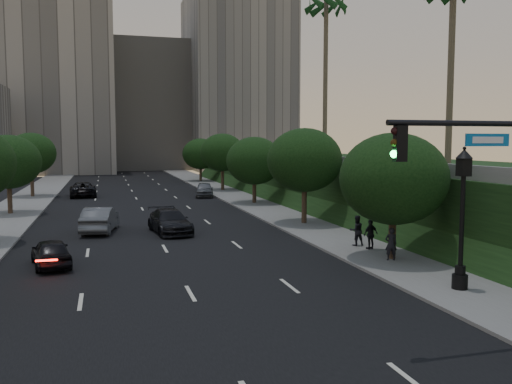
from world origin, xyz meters
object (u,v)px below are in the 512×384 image
object	(u,v)px
sedan_far_right	(204,190)
pedestrian_a	(391,244)
sedan_far_left	(83,189)
pedestrian_c	(371,234)
pedestrian_b	(357,230)
sedan_near_left	(51,253)
sedan_mid_left	(100,220)
sedan_near_right	(170,221)
street_lamp	(462,225)

from	to	relation	value
sedan_far_right	pedestrian_a	size ratio (longest dim) A/B	2.84
sedan_far_left	pedestrian_c	distance (m)	37.52
sedan_far_right	pedestrian_b	bearing A→B (deg)	-73.75
sedan_near_left	sedan_mid_left	xyz separation A→B (m)	(2.13, 9.37, 0.15)
sedan_near_right	pedestrian_b	bearing A→B (deg)	-46.37
sedan_far_left	pedestrian_a	xyz separation A→B (m)	(15.33, -36.77, 0.15)
sedan_mid_left	pedestrian_c	xyz separation A→B (m)	(13.77, -10.31, 0.12)
street_lamp	pedestrian_c	size ratio (longest dim) A/B	3.57
street_lamp	pedestrian_c	bearing A→B (deg)	87.63
sedan_mid_left	pedestrian_a	distance (m)	18.69
sedan_mid_left	pedestrian_a	world-z (taller)	pedestrian_a
street_lamp	pedestrian_a	world-z (taller)	street_lamp
street_lamp	sedan_far_right	xyz separation A→B (m)	(-3.04, 38.36, -1.87)
pedestrian_a	sedan_far_right	bearing A→B (deg)	-71.41
street_lamp	sedan_near_right	world-z (taller)	street_lamp
sedan_mid_left	pedestrian_b	bearing A→B (deg)	155.05
sedan_near_left	sedan_mid_left	world-z (taller)	sedan_mid_left
street_lamp	sedan_near_left	bearing A→B (deg)	150.42
sedan_far_left	pedestrian_c	world-z (taller)	pedestrian_c
street_lamp	pedestrian_b	world-z (taller)	street_lamp
sedan_mid_left	pedestrian_b	world-z (taller)	pedestrian_b
street_lamp	sedan_near_left	distance (m)	18.01
pedestrian_c	pedestrian_a	bearing A→B (deg)	67.59
sedan_far_right	pedestrian_c	distance (m)	30.64
pedestrian_a	pedestrian_b	size ratio (longest dim) A/B	0.96
street_lamp	sedan_near_left	size ratio (longest dim) A/B	1.43
sedan_near_left	sedan_far_right	world-z (taller)	sedan_far_right
sedan_near_right	sedan_far_right	distance (m)	22.56
sedan_near_right	sedan_far_left	bearing A→B (deg)	96.83
sedan_near_left	sedan_far_right	size ratio (longest dim) A/B	0.88
sedan_near_right	sedan_far_right	size ratio (longest dim) A/B	1.15
sedan_far_right	pedestrian_c	bearing A→B (deg)	-73.47
sedan_near_left	pedestrian_c	xyz separation A→B (m)	(15.90, -0.94, 0.27)
sedan_near_right	pedestrian_a	world-z (taller)	pedestrian_a
sedan_far_left	pedestrian_b	distance (m)	36.40
sedan_far_right	pedestrian_b	size ratio (longest dim) A/B	2.72
sedan_far_left	sedan_near_right	xyz separation A→B (m)	(6.16, -25.35, -0.04)
sedan_mid_left	sedan_near_left	bearing A→B (deg)	86.53
pedestrian_a	pedestrian_b	xyz separation A→B (m)	(0.06, 3.79, 0.04)
sedan_far_left	sedan_far_right	xyz separation A→B (m)	(12.29, -3.64, -0.02)
pedestrian_b	sedan_far_left	bearing A→B (deg)	-63.18
pedestrian_b	pedestrian_c	size ratio (longest dim) A/B	1.05
street_lamp	pedestrian_b	distance (m)	9.17
sedan_far_left	pedestrian_a	world-z (taller)	pedestrian_a
street_lamp	sedan_far_right	bearing A→B (deg)	94.54
sedan_far_right	pedestrian_c	xyz separation A→B (m)	(3.37, -30.46, 0.17)
street_lamp	pedestrian_b	xyz separation A→B (m)	(0.06, 9.02, -1.66)
sedan_far_left	street_lamp	bearing A→B (deg)	107.20
sedan_near_left	sedan_mid_left	bearing A→B (deg)	-113.48
sedan_mid_left	pedestrian_a	xyz separation A→B (m)	(13.44, -12.99, 0.12)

